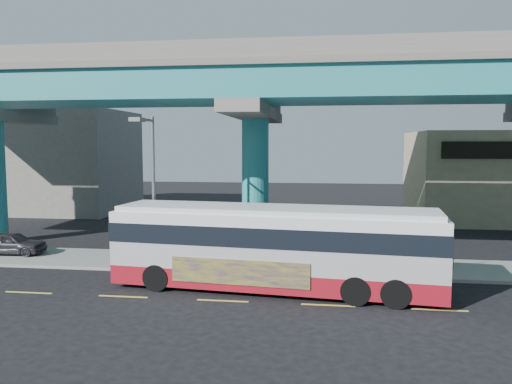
# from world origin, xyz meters

# --- Properties ---
(ground) EXTENTS (120.00, 120.00, 0.00)m
(ground) POSITION_xyz_m (0.00, 0.00, 0.00)
(ground) COLOR black
(ground) RESTS_ON ground
(sidewalk) EXTENTS (70.00, 4.00, 0.15)m
(sidewalk) POSITION_xyz_m (0.00, 5.50, 0.07)
(sidewalk) COLOR gray
(sidewalk) RESTS_ON ground
(lane_markings) EXTENTS (58.00, 0.12, 0.01)m
(lane_markings) POSITION_xyz_m (-0.00, -0.30, 0.01)
(lane_markings) COLOR #D8C64C
(lane_markings) RESTS_ON ground
(viaduct) EXTENTS (52.00, 12.40, 11.70)m
(viaduct) POSITION_xyz_m (-0.00, 9.11, 9.14)
(viaduct) COLOR teal
(viaduct) RESTS_ON ground
(building_beige) EXTENTS (14.00, 10.23, 7.00)m
(building_beige) POSITION_xyz_m (18.00, 22.98, 3.51)
(building_beige) COLOR #C0B289
(building_beige) RESTS_ON ground
(building_concrete) EXTENTS (12.00, 10.00, 9.00)m
(building_concrete) POSITION_xyz_m (-20.00, 24.00, 4.50)
(building_concrete) COLOR gray
(building_concrete) RESTS_ON ground
(transit_bus) EXTENTS (13.62, 4.24, 3.44)m
(transit_bus) POSITION_xyz_m (1.84, 1.43, 1.89)
(transit_bus) COLOR maroon
(transit_bus) RESTS_ON ground
(parked_car) EXTENTS (1.84, 3.72, 1.21)m
(parked_car) POSITION_xyz_m (-12.68, 5.62, 0.76)
(parked_car) COLOR #323237
(parked_car) RESTS_ON sidewalk
(street_lamp) EXTENTS (0.50, 2.36, 7.13)m
(street_lamp) POSITION_xyz_m (-4.17, 3.46, 4.82)
(street_lamp) COLOR gray
(street_lamp) RESTS_ON sidewalk
(stop_sign) EXTENTS (0.53, 0.55, 2.45)m
(stop_sign) POSITION_xyz_m (9.14, 4.18, 1.90)
(stop_sign) COLOR gray
(stop_sign) RESTS_ON sidewalk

